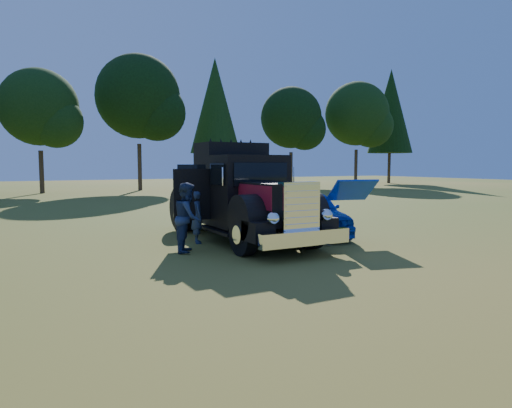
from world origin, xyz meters
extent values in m
plane|color=#3E5C1B|center=(0.00, 0.00, 0.00)|extent=(120.00, 120.00, 0.00)
cylinder|color=#2D2116|center=(-4.00, 29.50, 1.71)|extent=(0.36, 0.36, 3.42)
sphere|color=black|center=(-4.00, 29.50, 6.84)|extent=(6.08, 6.08, 6.08)
sphere|color=black|center=(-2.86, 28.74, 5.70)|extent=(4.18, 4.18, 4.18)
cylinder|color=#2D2116|center=(4.00, 30.00, 2.07)|extent=(0.36, 0.36, 4.14)
sphere|color=black|center=(4.00, 30.00, 8.28)|extent=(7.36, 7.36, 7.36)
sphere|color=black|center=(5.38, 29.08, 6.90)|extent=(5.06, 5.06, 5.06)
cylinder|color=#2D2116|center=(12.00, 31.50, 2.25)|extent=(0.36, 0.36, 4.50)
cone|color=black|center=(12.00, 31.50, 8.12)|extent=(5.00, 5.00, 9.38)
cylinder|color=#2D2116|center=(20.00, 30.00, 1.80)|extent=(0.36, 0.36, 3.60)
sphere|color=black|center=(20.00, 30.00, 7.20)|extent=(6.40, 6.40, 6.40)
sphere|color=black|center=(21.20, 29.20, 6.00)|extent=(4.40, 4.40, 4.40)
cylinder|color=#2D2116|center=(28.00, 29.00, 1.98)|extent=(0.36, 0.36, 3.96)
sphere|color=black|center=(28.00, 29.00, 7.92)|extent=(7.04, 7.04, 7.04)
sphere|color=black|center=(29.32, 28.12, 6.60)|extent=(4.84, 4.84, 4.84)
cylinder|color=#2D2116|center=(35.00, 31.00, 2.43)|extent=(0.36, 0.36, 4.86)
cone|color=black|center=(35.00, 31.00, 8.78)|extent=(5.40, 5.40, 10.12)
cylinder|color=black|center=(-1.03, -0.60, 0.55)|extent=(0.32, 1.10, 1.10)
cylinder|color=black|center=(1.07, -0.60, 0.55)|extent=(0.32, 1.10, 1.10)
cylinder|color=black|center=(-1.03, 4.20, 0.55)|extent=(0.32, 1.10, 1.10)
cylinder|color=black|center=(1.07, 4.20, 0.55)|extent=(0.32, 1.10, 1.10)
cylinder|color=black|center=(-0.70, 4.20, 0.55)|extent=(0.32, 1.10, 1.10)
cylinder|color=black|center=(0.74, 4.20, 0.55)|extent=(0.32, 1.10, 1.10)
cube|color=black|center=(0.02, 2.00, 0.62)|extent=(1.60, 6.40, 0.28)
cube|color=white|center=(0.02, -1.85, 0.55)|extent=(2.50, 0.22, 0.36)
cube|color=white|center=(0.02, -1.55, 1.25)|extent=(1.05, 0.30, 1.30)
cube|color=black|center=(0.02, -0.50, 1.30)|extent=(1.35, 1.80, 1.10)
cube|color=maroon|center=(-0.67, -0.50, 1.50)|extent=(0.02, 1.80, 0.60)
cube|color=maroon|center=(0.71, -0.50, 1.50)|extent=(0.02, 1.80, 0.60)
cylinder|color=black|center=(-0.93, -0.60, 0.95)|extent=(0.55, 1.24, 1.24)
cylinder|color=black|center=(0.97, -0.60, 0.95)|extent=(0.55, 1.24, 1.24)
sphere|color=white|center=(-0.76, -1.62, 1.05)|extent=(0.32, 0.32, 0.32)
sphere|color=white|center=(0.80, -1.62, 1.05)|extent=(0.32, 0.32, 0.32)
cube|color=black|center=(0.02, 1.05, 1.55)|extent=(2.05, 1.30, 2.10)
cube|color=black|center=(0.02, 0.38, 2.05)|extent=(1.70, 0.05, 0.65)
cube|color=black|center=(0.02, 2.35, 1.75)|extent=(2.05, 1.30, 2.50)
cube|color=black|center=(0.02, 4.00, 0.95)|extent=(2.00, 2.00, 0.35)
cube|color=black|center=(-1.56, 1.69, 1.45)|extent=(1.10, 0.09, 1.50)
cube|color=maroon|center=(-1.57, 1.74, 1.30)|extent=(0.85, 0.04, 0.75)
imported|color=#0814B5|center=(2.42, 1.52, 0.75)|extent=(2.90, 4.71, 1.50)
cube|color=#0814B5|center=(2.89, -0.12, 1.55)|extent=(1.50, 1.25, 0.67)
imported|color=#1D2B44|center=(-1.38, 1.72, 0.78)|extent=(0.49, 0.64, 1.57)
imported|color=#1C2243|center=(-2.10, 0.58, 0.93)|extent=(1.04, 1.12, 1.85)
camera|label=1|loc=(-6.20, -10.86, 2.33)|focal=32.00mm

